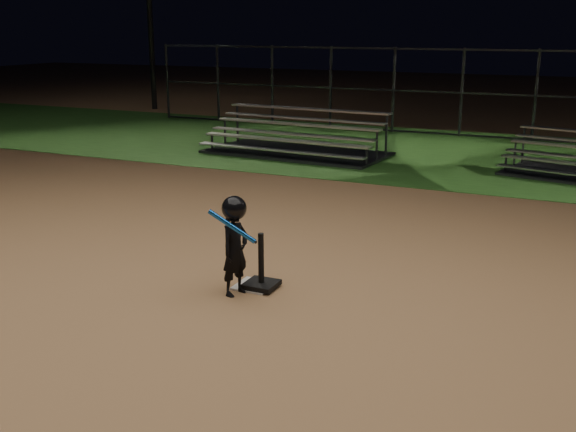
# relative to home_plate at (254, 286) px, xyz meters

# --- Properties ---
(ground) EXTENTS (80.00, 80.00, 0.00)m
(ground) POSITION_rel_home_plate_xyz_m (0.00, 0.00, -0.01)
(ground) COLOR #9F7248
(ground) RESTS_ON ground
(grass_strip) EXTENTS (60.00, 8.00, 0.01)m
(grass_strip) POSITION_rel_home_plate_xyz_m (0.00, 10.00, -0.01)
(grass_strip) COLOR #224D19
(grass_strip) RESTS_ON ground
(home_plate) EXTENTS (0.45, 0.45, 0.02)m
(home_plate) POSITION_rel_home_plate_xyz_m (0.00, 0.00, 0.00)
(home_plate) COLOR beige
(home_plate) RESTS_ON ground
(batting_tee) EXTENTS (0.38, 0.38, 0.68)m
(batting_tee) POSITION_rel_home_plate_xyz_m (0.11, -0.02, 0.13)
(batting_tee) COLOR black
(batting_tee) RESTS_ON home_plate
(child_batter) EXTENTS (0.53, 0.51, 1.21)m
(child_batter) POSITION_rel_home_plate_xyz_m (-0.10, -0.30, 0.63)
(child_batter) COLOR black
(child_batter) RESTS_ON ground
(bleacher_left) EXTENTS (4.58, 2.48, 1.09)m
(bleacher_left) POSITION_rel_home_plate_xyz_m (-3.15, 8.41, 0.21)
(bleacher_left) COLOR silver
(bleacher_left) RESTS_ON ground
(backstop_fence) EXTENTS (20.08, 0.08, 2.50)m
(backstop_fence) POSITION_rel_home_plate_xyz_m (0.00, 13.00, 1.24)
(backstop_fence) COLOR #38383D
(backstop_fence) RESTS_ON ground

